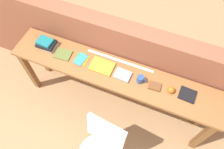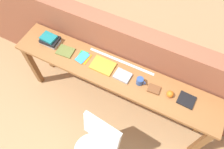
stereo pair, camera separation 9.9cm
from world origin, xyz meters
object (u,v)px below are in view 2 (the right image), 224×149
(chair_white_moulded, at_px, (96,145))
(book_open_centre, at_px, (103,65))
(leather_journal_brown, at_px, (154,89))
(sports_ball_small, at_px, (170,94))
(book_stack_leftmost, at_px, (50,40))
(book_repair_rightmost, at_px, (186,100))
(mug, at_px, (140,81))
(magazine_cycling, at_px, (65,51))
(pamphlet_pile_colourful, at_px, (83,57))

(chair_white_moulded, bearing_deg, book_open_centre, 111.86)
(leather_journal_brown, height_order, sports_ball_small, sports_ball_small)
(book_stack_leftmost, bearing_deg, leather_journal_brown, -1.71)
(chair_white_moulded, xyz_separation_m, sports_ball_small, (0.51, 0.74, 0.39))
(chair_white_moulded, xyz_separation_m, book_repair_rightmost, (0.68, 0.76, 0.36))
(book_open_centre, bearing_deg, chair_white_moulded, -67.62)
(leather_journal_brown, height_order, book_repair_rightmost, leather_journal_brown)
(mug, bearing_deg, magazine_cycling, -179.86)
(chair_white_moulded, relative_size, book_stack_leftmost, 3.84)
(chair_white_moulded, xyz_separation_m, leather_journal_brown, (0.33, 0.73, 0.37))
(chair_white_moulded, bearing_deg, magazine_cycling, 137.49)
(mug, bearing_deg, book_stack_leftmost, 178.28)
(book_stack_leftmost, bearing_deg, pamphlet_pile_colourful, -2.05)
(chair_white_moulded, bearing_deg, leather_journal_brown, 65.60)
(book_stack_leftmost, xyz_separation_m, leather_journal_brown, (1.38, -0.04, -0.03))
(pamphlet_pile_colourful, bearing_deg, mug, -1.50)
(magazine_cycling, height_order, mug, mug)
(book_repair_rightmost, bearing_deg, pamphlet_pile_colourful, -176.78)
(chair_white_moulded, relative_size, pamphlet_pile_colourful, 4.82)
(book_stack_leftmost, distance_m, leather_journal_brown, 1.38)
(chair_white_moulded, distance_m, mug, 0.85)
(magazine_cycling, bearing_deg, book_open_centre, -2.00)
(book_stack_leftmost, height_order, pamphlet_pile_colourful, book_stack_leftmost)
(sports_ball_small, height_order, book_repair_rightmost, sports_ball_small)
(book_stack_leftmost, xyz_separation_m, book_repair_rightmost, (1.73, -0.01, -0.04))
(mug, height_order, sports_ball_small, mug)
(magazine_cycling, distance_m, sports_ball_small, 1.31)
(chair_white_moulded, relative_size, leather_journal_brown, 6.86)
(pamphlet_pile_colourful, relative_size, leather_journal_brown, 1.42)
(magazine_cycling, relative_size, pamphlet_pile_colourful, 1.05)
(leather_journal_brown, relative_size, sports_ball_small, 1.74)
(chair_white_moulded, distance_m, pamphlet_pile_colourful, 1.01)
(book_open_centre, bearing_deg, sports_ball_small, -0.52)
(book_open_centre, distance_m, sports_ball_small, 0.81)
(pamphlet_pile_colourful, bearing_deg, book_open_centre, -0.26)
(pamphlet_pile_colourful, xyz_separation_m, book_open_centre, (0.26, -0.00, 0.00))
(pamphlet_pile_colourful, xyz_separation_m, leather_journal_brown, (0.90, -0.02, 0.00))
(sports_ball_small, bearing_deg, chair_white_moulded, -124.39)
(book_open_centre, height_order, mug, mug)
(chair_white_moulded, height_order, pamphlet_pile_colourful, pamphlet_pile_colourful)
(chair_white_moulded, bearing_deg, sports_ball_small, 55.61)
(mug, xyz_separation_m, sports_ball_small, (0.34, 0.00, -0.01))
(book_stack_leftmost, relative_size, mug, 2.11)
(pamphlet_pile_colourful, xyz_separation_m, mug, (0.73, -0.02, 0.04))
(magazine_cycling, bearing_deg, pamphlet_pile_colourful, 0.86)
(book_repair_rightmost, bearing_deg, mug, -174.02)
(chair_white_moulded, relative_size, book_repair_rightmost, 5.19)
(book_stack_leftmost, height_order, book_repair_rightmost, book_stack_leftmost)
(magazine_cycling, relative_size, book_open_centre, 0.73)
(mug, bearing_deg, book_open_centre, 177.81)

